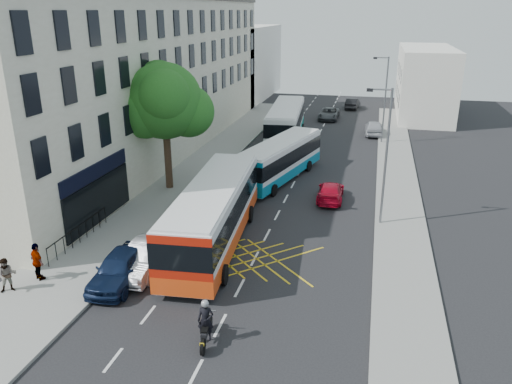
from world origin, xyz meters
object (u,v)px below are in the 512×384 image
Objects in this scene: red_hatchback at (331,192)px; distant_car_silver at (374,128)px; lamp_far at (384,95)px; distant_car_grey at (329,114)px; bus_mid at (280,159)px; lamp_near at (385,150)px; bus_far at (286,122)px; parked_car_blue at (120,268)px; street_tree at (164,102)px; bus_near at (214,214)px; motorbike at (206,322)px; distant_car_dark at (352,103)px; pedestrian_far at (37,262)px; parked_car_silver at (146,257)px; pedestrian_near at (7,275)px.

distant_car_silver reaches higher than red_hatchback.
lamp_far is 12.45m from distant_car_grey.
distant_car_grey is at bearing 100.71° from bus_mid.
bus_far is at bearing 115.73° from lamp_near.
parked_car_blue is 15.83m from red_hatchback.
bus_far is (5.59, 15.94, -4.47)m from street_tree.
distant_car_silver is (-0.70, 3.40, -3.87)m from lamp_far.
motorbike is (2.36, -8.30, -0.94)m from bus_near.
bus_mid is at bearing 84.33° from motorbike.
lamp_far is at bearing 65.91° from bus_near.
parked_car_blue is (2.91, -12.78, -5.52)m from street_tree.
distant_car_silver is at bearing 101.58° from lamp_far.
bus_near is 2.85× the size of distant_car_silver.
pedestrian_far is (-11.84, -48.40, 0.40)m from distant_car_dark.
lamp_far is at bearing -88.38° from pedestrian_far.
street_tree reaches higher than distant_car_silver.
bus_mid is 2.61× the size of red_hatchback.
parked_car_silver is 6.15m from pedestrian_near.
bus_near is at bearing 72.04° from distant_car_silver.
bus_mid is at bearing 71.66° from parked_car_blue.
red_hatchback is at bearing -74.16° from bus_far.
lamp_near is at bearing 2.65° from pedestrian_near.
bus_mid is 5.58m from red_hatchback.
distant_car_dark is at bearing 97.34° from bus_mid.
bus_near is 5.88× the size of motorbike.
distant_car_dark is at bearing 101.79° from lamp_far.
pedestrian_near is at bearing -141.20° from bus_near.
distant_car_silver is at bearing 22.99° from bus_far.
bus_near is 2.64× the size of distant_car_grey.
lamp_near is 1.77× the size of parked_car_silver.
bus_mid is at bearing 31.44° from pedestrian_near.
bus_mid is 2.62× the size of distant_car_dark.
parked_car_blue is at bearing -90.27° from bus_mid.
pedestrian_far is at bearing -116.85° from lamp_far.
motorbike is 6.37m from parked_car_blue.
distant_car_dark is 2.52× the size of pedestrian_near.
distant_car_silver reaches higher than parked_car_silver.
bus_mid is at bearing 65.59° from distant_car_silver.
pedestrian_near is (-16.20, -11.94, -3.65)m from lamp_near.
lamp_far reaches higher than motorbike.
lamp_far is at bearing -102.48° from red_hatchback.
motorbike is at bearing -78.82° from bus_near.
parked_car_silver is at bearing -89.01° from bus_mid.
parked_car_blue is 1.03× the size of distant_car_silver.
lamp_near is 1.68× the size of distant_car_grey.
bus_near is at bearing -82.07° from bus_mid.
lamp_far is 34.58m from pedestrian_far.
red_hatchback is 26.82m from distant_car_grey.
bus_far is 30.29m from pedestrian_far.
parked_car_silver is (-1.98, -27.42, -1.08)m from bus_far.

